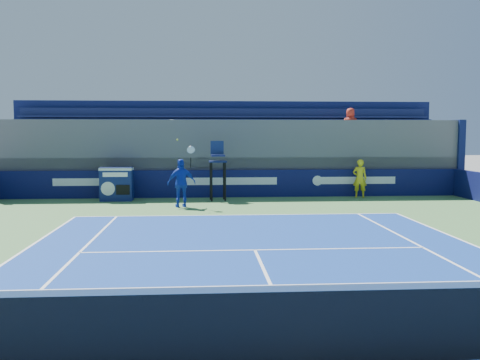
{
  "coord_description": "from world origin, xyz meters",
  "views": [
    {
      "loc": [
        -1.23,
        -6.08,
        2.79
      ],
      "look_at": [
        0.0,
        11.5,
        1.25
      ],
      "focal_mm": 40.0,
      "sensor_mm": 36.0,
      "label": 1
    }
  ],
  "objects": [
    {
      "name": "back_hoarding",
      "position": [
        0.0,
        17.1,
        0.6
      ],
      "size": [
        20.4,
        0.21,
        1.2
      ],
      "color": "#0C0F43",
      "rests_on": "ground"
    },
    {
      "name": "ball_person",
      "position": [
        5.55,
        16.53,
        0.85
      ],
      "size": [
        0.69,
        0.55,
        1.67
      ],
      "primitive_type": "imported",
      "rotation": [
        0.0,
        0.0,
        2.87
      ],
      "color": "yellow",
      "rests_on": "apron"
    },
    {
      "name": "match_clock",
      "position": [
        -4.78,
        16.18,
        0.74
      ],
      "size": [
        1.32,
        0.73,
        1.4
      ],
      "color": "#101B52",
      "rests_on": "ground"
    },
    {
      "name": "stadium_seating",
      "position": [
        0.0,
        19.15,
        1.83
      ],
      "size": [
        21.0,
        4.05,
        4.4
      ],
      "color": "#55555A",
      "rests_on": "ground"
    },
    {
      "name": "tennis_player",
      "position": [
        -2.03,
        14.03,
        0.93
      ],
      "size": [
        1.14,
        0.65,
        2.57
      ],
      "color": "#1534B0",
      "rests_on": "apron"
    },
    {
      "name": "tennis_net",
      "position": [
        0.0,
        0.0,
        0.56
      ],
      "size": [
        11.65,
        0.08,
        1.1
      ],
      "color": "black",
      "rests_on": "ground"
    },
    {
      "name": "umpire_chair",
      "position": [
        -0.61,
        16.03,
        1.53
      ],
      "size": [
        0.75,
        0.75,
        2.48
      ],
      "color": "black",
      "rests_on": "ground"
    }
  ]
}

